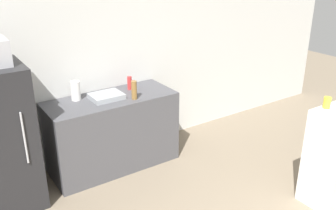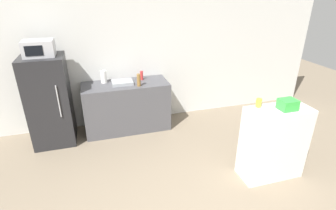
# 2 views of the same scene
# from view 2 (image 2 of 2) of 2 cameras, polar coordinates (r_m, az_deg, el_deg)

# --- Properties ---
(wall_back) EXTENTS (8.00, 0.06, 2.60)m
(wall_back) POSITION_cam_2_polar(r_m,az_deg,el_deg) (5.16, -7.93, 10.08)
(wall_back) COLOR silver
(wall_back) RESTS_ON ground_plane
(refrigerator) EXTENTS (0.68, 0.68, 1.55)m
(refrigerator) POSITION_cam_2_polar(r_m,az_deg,el_deg) (4.89, -24.36, 0.77)
(refrigerator) COLOR #232326
(refrigerator) RESTS_ON ground_plane
(microwave) EXTENTS (0.46, 0.35, 0.25)m
(microwave) POSITION_cam_2_polar(r_m,az_deg,el_deg) (4.64, -26.32, 11.01)
(microwave) COLOR #BCBCC1
(microwave) RESTS_ON refrigerator
(counter) EXTENTS (1.58, 0.65, 0.93)m
(counter) POSITION_cam_2_polar(r_m,az_deg,el_deg) (5.07, -8.94, -0.31)
(counter) COLOR #4C4C51
(counter) RESTS_ON ground_plane
(sink_basin) EXTENTS (0.37, 0.30, 0.06)m
(sink_basin) POSITION_cam_2_polar(r_m,az_deg,el_deg) (4.87, -9.93, 4.88)
(sink_basin) COLOR #9EA3A8
(sink_basin) RESTS_ON counter
(bottle_tall) EXTENTS (0.07, 0.07, 0.23)m
(bottle_tall) POSITION_cam_2_polar(r_m,az_deg,el_deg) (4.70, -6.39, 5.42)
(bottle_tall) COLOR olive
(bottle_tall) RESTS_ON counter
(bottle_short) EXTENTS (0.06, 0.06, 0.17)m
(bottle_short) POSITION_cam_2_polar(r_m,az_deg,el_deg) (5.03, -5.77, 6.43)
(bottle_short) COLOR red
(bottle_short) RESTS_ON counter
(shelf_cabinet) EXTENTS (0.88, 0.41, 1.07)m
(shelf_cabinet) POSITION_cam_2_polar(r_m,az_deg,el_deg) (4.04, 21.95, -7.68)
(shelf_cabinet) COLOR white
(shelf_cabinet) RESTS_ON ground_plane
(basket) EXTENTS (0.22, 0.18, 0.14)m
(basket) POSITION_cam_2_polar(r_m,az_deg,el_deg) (3.78, 24.61, 0.09)
(basket) COLOR green
(basket) RESTS_ON shelf_cabinet
(jar) EXTENTS (0.07, 0.07, 0.12)m
(jar) POSITION_cam_2_polar(r_m,az_deg,el_deg) (3.73, 19.14, 0.45)
(jar) COLOR yellow
(jar) RESTS_ON shelf_cabinet
(paper_towel_roll) EXTENTS (0.11, 0.11, 0.23)m
(paper_towel_roll) POSITION_cam_2_polar(r_m,az_deg,el_deg) (4.98, -13.83, 5.99)
(paper_towel_roll) COLOR white
(paper_towel_roll) RESTS_ON counter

